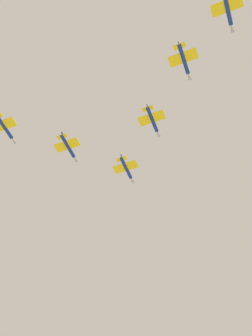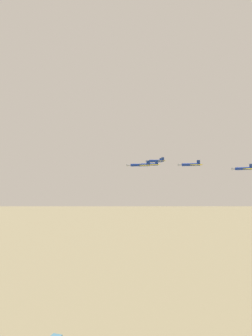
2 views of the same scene
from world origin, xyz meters
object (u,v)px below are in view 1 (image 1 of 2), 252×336
jet_starboard_outer (184,60)px  jet_starboard_inner (152,120)px  jet_port_inner (68,147)px  jet_port_trail (227,9)px  jet_lead (126,169)px  jet_port_outer (4,127)px

jet_starboard_outer → jet_starboard_inner: bearing=134.6°
jet_port_inner → jet_starboard_outer: jet_starboard_outer is taller
jet_port_trail → jet_starboard_inner: bearing=139.9°
jet_starboard_outer → jet_port_trail: 20.22m
jet_starboard_inner → jet_port_trail: jet_port_trail is taller
jet_lead → jet_port_outer: bearing=-134.2°
jet_port_outer → jet_lead: bearing=45.8°
jet_port_outer → jet_starboard_outer: size_ratio=1.00×
jet_lead → jet_port_trail: 68.16m
jet_port_outer → jet_port_trail: bearing=-7.6°
jet_starboard_outer → jet_port_trail: jet_starboard_outer is taller
jet_lead → jet_port_outer: size_ratio=1.00×
jet_starboard_outer → jet_lead: bearing=134.2°
jet_port_trail → jet_lead: bearing=137.8°
jet_port_outer → jet_starboard_inner: bearing=18.7°
jet_starboard_inner → jet_port_outer: jet_starboard_inner is taller
jet_lead → jet_port_inner: 24.30m
jet_lead → jet_port_outer: (47.92, 5.76, -1.38)m
jet_starboard_outer → jet_port_outer: bearing=-180.0°
jet_port_inner → jet_port_outer: jet_port_inner is taller
jet_lead → jet_port_trail: size_ratio=1.00×
jet_starboard_inner → jet_port_outer: 53.28m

